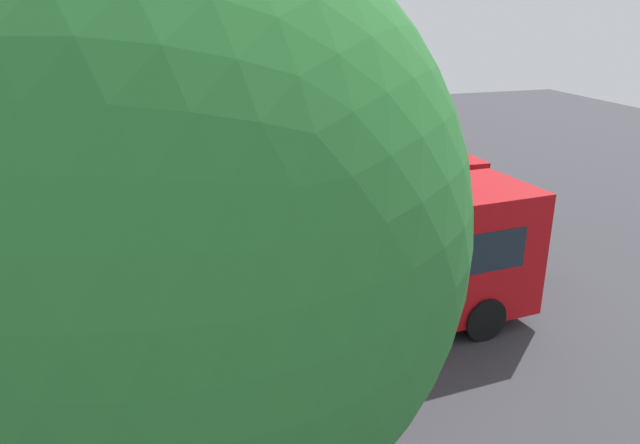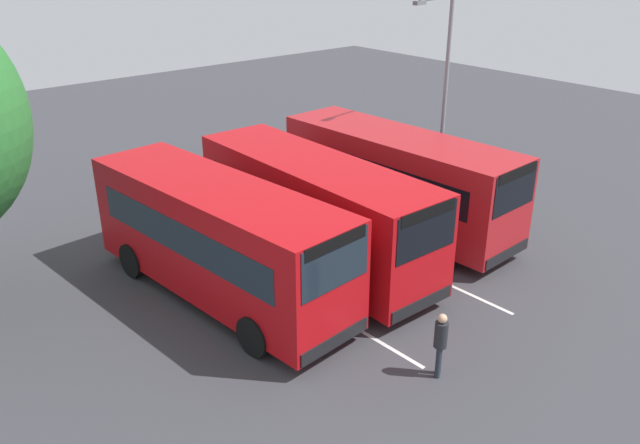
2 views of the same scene
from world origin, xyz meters
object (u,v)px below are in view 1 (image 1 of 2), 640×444
at_px(bus_far_left, 353,265).
at_px(depot_tree, 168,235).
at_px(street_lamp, 223,91).
at_px(bus_center_right, 277,180).
at_px(bus_center_left, 319,217).
at_px(pedestrian, 540,241).

relative_size(bus_far_left, depot_tree, 1.07).
relative_size(bus_far_left, street_lamp, 1.20).
bearing_deg(depot_tree, bus_center_right, 72.54).
bearing_deg(bus_far_left, bus_center_left, 81.69).
bearing_deg(pedestrian, bus_center_right, -71.02).
distance_m(bus_center_left, depot_tree, 11.15).
bearing_deg(street_lamp, depot_tree, -18.61).
distance_m(bus_far_left, street_lamp, 11.37).
distance_m(bus_center_left, bus_center_right, 4.07).
bearing_deg(bus_far_left, depot_tree, -130.07).
height_order(bus_center_right, pedestrian, bus_center_right).
height_order(bus_far_left, pedestrian, bus_far_left).
relative_size(bus_center_left, bus_center_right, 0.99).
bearing_deg(pedestrian, street_lamp, -80.32).
distance_m(bus_far_left, bus_center_right, 7.48).
distance_m(bus_center_right, pedestrian, 8.70).
bearing_deg(bus_center_right, bus_center_left, -88.75).
bearing_deg(pedestrian, bus_center_left, -44.25).
xyz_separation_m(bus_center_right, pedestrian, (6.63, -5.57, -0.90)).
bearing_deg(bus_center_right, depot_tree, -109.82).
distance_m(bus_center_right, street_lamp, 4.53).
height_order(bus_far_left, bus_center_left, same).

